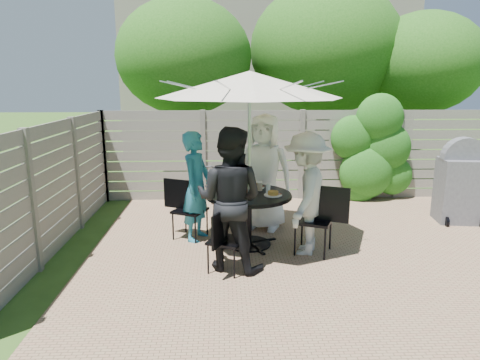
{
  "coord_description": "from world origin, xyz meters",
  "views": [
    {
      "loc": [
        -1.6,
        -5.57,
        2.38
      ],
      "look_at": [
        -1.35,
        0.62,
        0.96
      ],
      "focal_mm": 32.0,
      "sensor_mm": 36.0,
      "label": 1
    }
  ],
  "objects_px": {
    "chair_front": "(226,253)",
    "person_front": "(230,200)",
    "plate_left": "(226,190)",
    "glass_left": "(230,189)",
    "chair_back": "(266,211)",
    "chair_left": "(189,221)",
    "person_left": "(197,187)",
    "bbq_grill": "(461,184)",
    "glass_back": "(247,184)",
    "person_right": "(306,194)",
    "chair_right": "(314,234)",
    "patio_table": "(249,210)",
    "plate_back": "(256,186)",
    "glass_front": "(251,194)",
    "umbrella": "(249,85)",
    "coffee_cup": "(260,187)",
    "glass_right": "(268,189)",
    "plate_right": "(273,194)",
    "person_back": "(264,172)",
    "syrup_jug": "(246,187)",
    "plate_front": "(241,198)",
    "bicycle": "(216,183)"
  },
  "relations": [
    {
      "from": "umbrella",
      "to": "bbq_grill",
      "type": "bearing_deg",
      "value": 14.46
    },
    {
      "from": "person_back",
      "to": "plate_front",
      "type": "relative_size",
      "value": 7.33
    },
    {
      "from": "person_front",
      "to": "syrup_jug",
      "type": "relative_size",
      "value": 11.62
    },
    {
      "from": "person_right",
      "to": "person_front",
      "type": "bearing_deg",
      "value": -45.0
    },
    {
      "from": "glass_front",
      "to": "coffee_cup",
      "type": "height_order",
      "value": "glass_front"
    },
    {
      "from": "glass_back",
      "to": "patio_table",
      "type": "bearing_deg",
      "value": -88.62
    },
    {
      "from": "chair_right",
      "to": "glass_right",
      "type": "bearing_deg",
      "value": -5.33
    },
    {
      "from": "glass_front",
      "to": "coffee_cup",
      "type": "relative_size",
      "value": 1.17
    },
    {
      "from": "umbrella",
      "to": "coffee_cup",
      "type": "distance_m",
      "value": 1.5
    },
    {
      "from": "chair_back",
      "to": "bicycle",
      "type": "relative_size",
      "value": 0.5
    },
    {
      "from": "glass_back",
      "to": "glass_left",
      "type": "bearing_deg",
      "value": -133.62
    },
    {
      "from": "plate_left",
      "to": "glass_front",
      "type": "bearing_deg",
      "value": -49.8
    },
    {
      "from": "person_back",
      "to": "glass_front",
      "type": "bearing_deg",
      "value": -84.5
    },
    {
      "from": "glass_front",
      "to": "umbrella",
      "type": "bearing_deg",
      "value": 91.38
    },
    {
      "from": "patio_table",
      "to": "glass_left",
      "type": "relative_size",
      "value": 11.3
    },
    {
      "from": "plate_back",
      "to": "bicycle",
      "type": "height_order",
      "value": "bicycle"
    },
    {
      "from": "glass_back",
      "to": "glass_left",
      "type": "xyz_separation_m",
      "value": [
        -0.27,
        -0.29,
        0.0
      ]
    },
    {
      "from": "chair_right",
      "to": "plate_back",
      "type": "distance_m",
      "value": 1.16
    },
    {
      "from": "glass_right",
      "to": "plate_left",
      "type": "bearing_deg",
      "value": 168.99
    },
    {
      "from": "glass_left",
      "to": "person_left",
      "type": "bearing_deg",
      "value": 148.96
    },
    {
      "from": "chair_back",
      "to": "glass_left",
      "type": "xyz_separation_m",
      "value": [
        -0.62,
        -0.91,
        0.62
      ]
    },
    {
      "from": "plate_back",
      "to": "glass_right",
      "type": "xyz_separation_m",
      "value": [
        0.15,
        -0.33,
        0.05
      ]
    },
    {
      "from": "person_right",
      "to": "chair_right",
      "type": "bearing_deg",
      "value": 89.61
    },
    {
      "from": "person_front",
      "to": "glass_front",
      "type": "height_order",
      "value": "person_front"
    },
    {
      "from": "chair_left",
      "to": "person_left",
      "type": "relative_size",
      "value": 0.55
    },
    {
      "from": "plate_front",
      "to": "chair_back",
      "type": "bearing_deg",
      "value": 69.34
    },
    {
      "from": "plate_back",
      "to": "plate_left",
      "type": "xyz_separation_m",
      "value": [
        -0.46,
        -0.21,
        0.0
      ]
    },
    {
      "from": "umbrella",
      "to": "chair_front",
      "type": "bearing_deg",
      "value": -110.68
    },
    {
      "from": "chair_back",
      "to": "glass_left",
      "type": "height_order",
      "value": "glass_left"
    },
    {
      "from": "person_back",
      "to": "person_front",
      "type": "distance_m",
      "value": 1.66
    },
    {
      "from": "plate_left",
      "to": "glass_left",
      "type": "xyz_separation_m",
      "value": [
        0.06,
        -0.13,
        0.05
      ]
    },
    {
      "from": "person_front",
      "to": "plate_front",
      "type": "relative_size",
      "value": 7.15
    },
    {
      "from": "chair_right",
      "to": "coffee_cup",
      "type": "bearing_deg",
      "value": -11.12
    },
    {
      "from": "person_back",
      "to": "glass_left",
      "type": "relative_size",
      "value": 13.61
    },
    {
      "from": "patio_table",
      "to": "person_right",
      "type": "height_order",
      "value": "person_right"
    },
    {
      "from": "chair_back",
      "to": "person_right",
      "type": "xyz_separation_m",
      "value": [
        0.44,
        -1.19,
        0.61
      ]
    },
    {
      "from": "plate_left",
      "to": "glass_back",
      "type": "relative_size",
      "value": 1.86
    },
    {
      "from": "glass_back",
      "to": "glass_front",
      "type": "relative_size",
      "value": 1.0
    },
    {
      "from": "person_back",
      "to": "person_front",
      "type": "bearing_deg",
      "value": -90.0
    },
    {
      "from": "plate_back",
      "to": "glass_back",
      "type": "height_order",
      "value": "glass_back"
    },
    {
      "from": "person_left",
      "to": "bbq_grill",
      "type": "height_order",
      "value": "person_left"
    },
    {
      "from": "chair_left",
      "to": "glass_front",
      "type": "xyz_separation_m",
      "value": [
        0.91,
        -0.62,
        0.6
      ]
    },
    {
      "from": "patio_table",
      "to": "chair_back",
      "type": "height_order",
      "value": "chair_back"
    },
    {
      "from": "person_back",
      "to": "glass_back",
      "type": "distance_m",
      "value": 0.59
    },
    {
      "from": "patio_table",
      "to": "chair_right",
      "type": "relative_size",
      "value": 1.58
    },
    {
      "from": "chair_right",
      "to": "plate_front",
      "type": "relative_size",
      "value": 3.85
    },
    {
      "from": "person_right",
      "to": "plate_front",
      "type": "height_order",
      "value": "person_right"
    },
    {
      "from": "chair_right",
      "to": "plate_right",
      "type": "bearing_deg",
      "value": 3.09
    },
    {
      "from": "plate_right",
      "to": "syrup_jug",
      "type": "xyz_separation_m",
      "value": [
        -0.38,
        0.19,
        0.06
      ]
    },
    {
      "from": "chair_front",
      "to": "person_front",
      "type": "bearing_deg",
      "value": 3.53
    }
  ]
}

